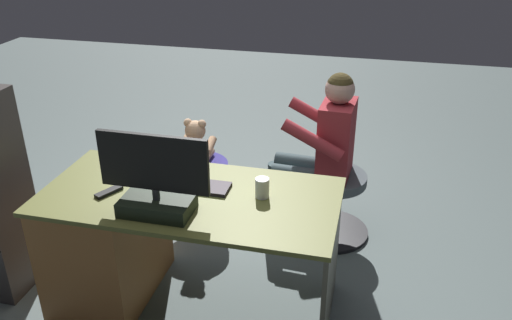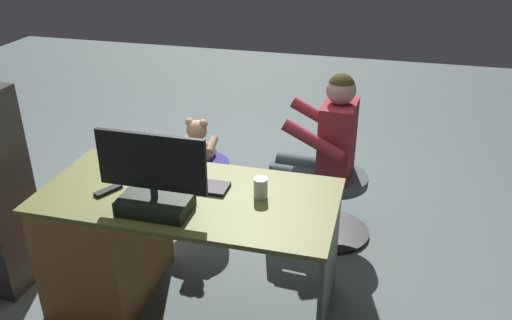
% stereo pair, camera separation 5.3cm
% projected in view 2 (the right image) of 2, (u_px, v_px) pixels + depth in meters
% --- Properties ---
extents(ground_plane, '(10.00, 10.00, 0.00)m').
position_uv_depth(ground_plane, '(220.00, 255.00, 3.43)').
color(ground_plane, '#546361').
extents(desk, '(1.54, 0.74, 0.71)m').
position_uv_depth(desk, '(123.00, 236.00, 2.97)').
color(desk, brown).
rests_on(desk, ground_plane).
extents(monitor, '(0.54, 0.21, 0.41)m').
position_uv_depth(monitor, '(154.00, 186.00, 2.52)').
color(monitor, black).
rests_on(monitor, desk).
extents(keyboard, '(0.42, 0.14, 0.02)m').
position_uv_depth(keyboard, '(189.00, 185.00, 2.79)').
color(keyboard, black).
rests_on(keyboard, desk).
extents(computer_mouse, '(0.06, 0.10, 0.04)m').
position_uv_depth(computer_mouse, '(134.00, 175.00, 2.87)').
color(computer_mouse, black).
rests_on(computer_mouse, desk).
extents(cup, '(0.07, 0.07, 0.10)m').
position_uv_depth(cup, '(261.00, 188.00, 2.68)').
color(cup, white).
rests_on(cup, desk).
extents(tv_remote, '(0.11, 0.15, 0.02)m').
position_uv_depth(tv_remote, '(108.00, 190.00, 2.74)').
color(tv_remote, black).
rests_on(tv_remote, desk).
extents(office_chair_teddy, '(0.50, 0.50, 0.45)m').
position_uv_depth(office_chair_teddy, '(200.00, 186.00, 3.70)').
color(office_chair_teddy, black).
rests_on(office_chair_teddy, ground_plane).
extents(teddy_bear, '(0.23, 0.23, 0.32)m').
position_uv_depth(teddy_bear, '(198.00, 144.00, 3.57)').
color(teddy_bear, '#DBAC82').
rests_on(teddy_bear, office_chair_teddy).
extents(visitor_chair, '(0.52, 0.52, 0.45)m').
position_uv_depth(visitor_chair, '(333.00, 200.00, 3.54)').
color(visitor_chair, black).
rests_on(visitor_chair, ground_plane).
extents(person, '(0.56, 0.50, 1.14)m').
position_uv_depth(person, '(322.00, 144.00, 3.38)').
color(person, maroon).
rests_on(person, ground_plane).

